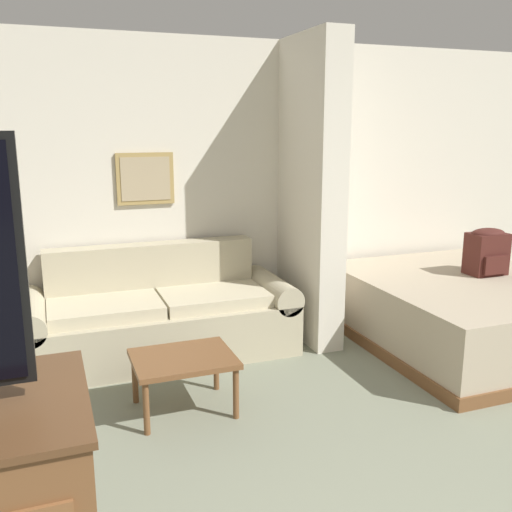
% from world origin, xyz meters
% --- Properties ---
extents(wall_back, '(7.46, 0.16, 2.60)m').
position_xyz_m(wall_back, '(-0.00, 3.98, 1.29)').
color(wall_back, silver).
rests_on(wall_back, ground_plane).
extents(wall_partition_pillar, '(0.24, 0.90, 2.60)m').
position_xyz_m(wall_partition_pillar, '(0.83, 3.47, 1.30)').
color(wall_partition_pillar, silver).
rests_on(wall_partition_pillar, ground_plane).
extents(couch, '(2.21, 0.84, 0.88)m').
position_xyz_m(couch, '(-0.51, 3.50, 0.32)').
color(couch, '#B7AD8E').
rests_on(couch, ground_plane).
extents(coffee_table, '(0.66, 0.53, 0.38)m').
position_xyz_m(coffee_table, '(-0.55, 2.48, 0.34)').
color(coffee_table, brown).
rests_on(coffee_table, ground_plane).
extents(bed, '(1.78, 2.07, 0.58)m').
position_xyz_m(bed, '(2.03, 2.85, 0.29)').
color(bed, brown).
rests_on(bed, ground_plane).
extents(backpack, '(0.33, 0.25, 0.41)m').
position_xyz_m(backpack, '(2.29, 2.91, 0.79)').
color(backpack, '#471E19').
rests_on(backpack, bed).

